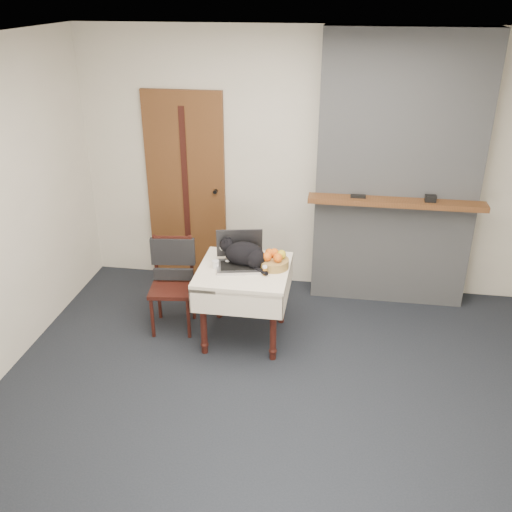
{
  "coord_description": "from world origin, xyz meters",
  "views": [
    {
      "loc": [
        0.4,
        -3.47,
        2.92
      ],
      "look_at": [
        -0.28,
        0.8,
        0.85
      ],
      "focal_mm": 40.0,
      "sensor_mm": 36.0,
      "label": 1
    }
  ],
  "objects_px": {
    "laptop": "(240,257)",
    "door": "(186,188)",
    "fruit_basket": "(274,261)",
    "chair": "(173,270)",
    "side_table": "(244,280)",
    "cat": "(245,254)",
    "pill_bottle": "(265,270)",
    "cream_jar": "(216,264)"
  },
  "relations": [
    {
      "from": "side_table",
      "to": "pill_bottle",
      "type": "relative_size",
      "value": 9.45
    },
    {
      "from": "pill_bottle",
      "to": "fruit_basket",
      "type": "bearing_deg",
      "value": 71.21
    },
    {
      "from": "side_table",
      "to": "fruit_basket",
      "type": "xyz_separation_m",
      "value": [
        0.25,
        0.06,
        0.17
      ]
    },
    {
      "from": "cream_jar",
      "to": "door",
      "type": "bearing_deg",
      "value": 115.93
    },
    {
      "from": "fruit_basket",
      "to": "chair",
      "type": "distance_m",
      "value": 0.96
    },
    {
      "from": "side_table",
      "to": "cream_jar",
      "type": "xyz_separation_m",
      "value": [
        -0.24,
        -0.03,
        0.15
      ]
    },
    {
      "from": "chair",
      "to": "cream_jar",
      "type": "bearing_deg",
      "value": -28.1
    },
    {
      "from": "cream_jar",
      "to": "fruit_basket",
      "type": "bearing_deg",
      "value": 11.13
    },
    {
      "from": "door",
      "to": "cream_jar",
      "type": "xyz_separation_m",
      "value": [
        0.56,
        -1.16,
        -0.27
      ]
    },
    {
      "from": "laptop",
      "to": "pill_bottle",
      "type": "relative_size",
      "value": 5.66
    },
    {
      "from": "door",
      "to": "pill_bottle",
      "type": "height_order",
      "value": "door"
    },
    {
      "from": "cat",
      "to": "chair",
      "type": "bearing_deg",
      "value": -170.49
    },
    {
      "from": "door",
      "to": "pill_bottle",
      "type": "relative_size",
      "value": 24.23
    },
    {
      "from": "laptop",
      "to": "cream_jar",
      "type": "distance_m",
      "value": 0.22
    },
    {
      "from": "cream_jar",
      "to": "pill_bottle",
      "type": "bearing_deg",
      "value": -7.92
    },
    {
      "from": "cream_jar",
      "to": "chair",
      "type": "distance_m",
      "value": 0.51
    },
    {
      "from": "cat",
      "to": "chair",
      "type": "xyz_separation_m",
      "value": [
        -0.69,
        0.09,
        -0.25
      ]
    },
    {
      "from": "cream_jar",
      "to": "pill_bottle",
      "type": "relative_size",
      "value": 0.84
    },
    {
      "from": "side_table",
      "to": "cat",
      "type": "bearing_deg",
      "value": 85.71
    },
    {
      "from": "cat",
      "to": "pill_bottle",
      "type": "xyz_separation_m",
      "value": [
        0.19,
        -0.15,
        -0.06
      ]
    },
    {
      "from": "chair",
      "to": "side_table",
      "type": "bearing_deg",
      "value": -18.41
    },
    {
      "from": "side_table",
      "to": "chair",
      "type": "relative_size",
      "value": 0.9
    },
    {
      "from": "door",
      "to": "fruit_basket",
      "type": "height_order",
      "value": "door"
    },
    {
      "from": "cream_jar",
      "to": "pill_bottle",
      "type": "distance_m",
      "value": 0.44
    },
    {
      "from": "laptop",
      "to": "fruit_basket",
      "type": "height_order",
      "value": "laptop"
    },
    {
      "from": "side_table",
      "to": "chair",
      "type": "distance_m",
      "value": 0.7
    },
    {
      "from": "side_table",
      "to": "cat",
      "type": "distance_m",
      "value": 0.23
    },
    {
      "from": "fruit_basket",
      "to": "side_table",
      "type": "bearing_deg",
      "value": -165.7
    },
    {
      "from": "laptop",
      "to": "door",
      "type": "bearing_deg",
      "value": 113.39
    },
    {
      "from": "laptop",
      "to": "chair",
      "type": "distance_m",
      "value": 0.68
    },
    {
      "from": "side_table",
      "to": "fruit_basket",
      "type": "bearing_deg",
      "value": 14.3
    },
    {
      "from": "laptop",
      "to": "chair",
      "type": "bearing_deg",
      "value": 161.29
    },
    {
      "from": "side_table",
      "to": "pill_bottle",
      "type": "height_order",
      "value": "pill_bottle"
    },
    {
      "from": "side_table",
      "to": "cream_jar",
      "type": "height_order",
      "value": "cream_jar"
    },
    {
      "from": "side_table",
      "to": "laptop",
      "type": "xyz_separation_m",
      "value": [
        -0.05,
        0.07,
        0.19
      ]
    },
    {
      "from": "laptop",
      "to": "cat",
      "type": "height_order",
      "value": "laptop"
    },
    {
      "from": "side_table",
      "to": "fruit_basket",
      "type": "distance_m",
      "value": 0.31
    },
    {
      "from": "cream_jar",
      "to": "fruit_basket",
      "type": "xyz_separation_m",
      "value": [
        0.49,
        0.1,
        0.03
      ]
    },
    {
      "from": "chair",
      "to": "cat",
      "type": "bearing_deg",
      "value": -14.17
    },
    {
      "from": "pill_bottle",
      "to": "fruit_basket",
      "type": "height_order",
      "value": "fruit_basket"
    },
    {
      "from": "cat",
      "to": "fruit_basket",
      "type": "bearing_deg",
      "value": 19.58
    },
    {
      "from": "cream_jar",
      "to": "chair",
      "type": "xyz_separation_m",
      "value": [
        -0.45,
        0.17,
        -0.18
      ]
    }
  ]
}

